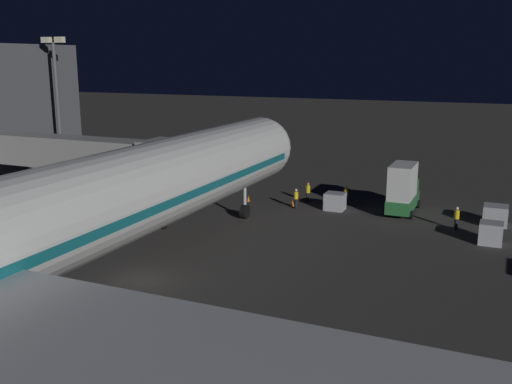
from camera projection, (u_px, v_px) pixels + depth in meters
ground_plane at (138, 281)px, 34.51m from camera, size 320.00×320.00×0.00m
jet_bridge at (75, 153)px, 47.14m from camera, size 24.09×3.40×7.02m
apron_floodlight_mast at (57, 97)px, 62.21m from camera, size 2.90×0.50×15.28m
cargo_truck_aft at (403, 189)px, 49.45m from camera, size 2.36×5.67×4.34m
baggage_container_near_belt at (335, 201)px, 50.71m from camera, size 1.69×1.54×1.52m
baggage_container_far_row at (491, 233)px, 41.37m from camera, size 1.60×1.65×1.58m
baggage_container_spare at (495, 215)px, 46.05m from camera, size 1.86×1.87×1.60m
ground_crew_near_nose_gear at (457, 217)px, 44.70m from camera, size 0.40×0.40×1.85m
ground_crew_by_belt_loader at (346, 194)px, 52.70m from camera, size 0.40×0.40×1.64m
ground_crew_marshaller_fwd at (296, 198)px, 51.08m from camera, size 0.40×0.40×1.80m
ground_crew_under_port_wing at (308, 191)px, 53.45m from camera, size 0.40×0.40×1.86m
traffic_cone_nose_port at (292, 203)px, 52.11m from camera, size 0.36×0.36×0.55m
traffic_cone_nose_starboard at (248, 198)px, 53.84m from camera, size 0.36×0.36×0.55m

